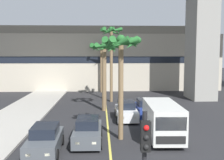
{
  "coord_description": "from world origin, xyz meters",
  "views": [
    {
      "loc": [
        -0.5,
        1.49,
        5.63
      ],
      "look_at": [
        0.0,
        14.0,
        4.43
      ],
      "focal_mm": 43.68,
      "sensor_mm": 36.0,
      "label": 1
    }
  ],
  "objects_px": {
    "palm_tree_far_median": "(101,52)",
    "palm_tree_farthest_median": "(104,56)",
    "car_queue_front": "(88,131)",
    "palm_tree_mid_median": "(111,42)",
    "delivery_van": "(162,120)",
    "palm_tree_near_median": "(121,52)",
    "car_queue_second": "(126,111)",
    "car_queue_fourth": "(146,108)",
    "car_queue_third": "(45,140)"
  },
  "relations": [
    {
      "from": "palm_tree_near_median",
      "to": "delivery_van",
      "type": "bearing_deg",
      "value": 0.29
    },
    {
      "from": "palm_tree_near_median",
      "to": "palm_tree_mid_median",
      "type": "relative_size",
      "value": 0.78
    },
    {
      "from": "car_queue_third",
      "to": "palm_tree_near_median",
      "type": "relative_size",
      "value": 0.6
    },
    {
      "from": "palm_tree_mid_median",
      "to": "palm_tree_farthest_median",
      "type": "distance_m",
      "value": 5.31
    },
    {
      "from": "car_queue_front",
      "to": "delivery_van",
      "type": "relative_size",
      "value": 0.78
    },
    {
      "from": "car_queue_fourth",
      "to": "palm_tree_near_median",
      "type": "distance_m",
      "value": 8.66
    },
    {
      "from": "car_queue_front",
      "to": "palm_tree_mid_median",
      "type": "relative_size",
      "value": 0.47
    },
    {
      "from": "car_queue_third",
      "to": "delivery_van",
      "type": "xyz_separation_m",
      "value": [
        7.27,
        2.3,
        0.57
      ]
    },
    {
      "from": "delivery_van",
      "to": "palm_tree_near_median",
      "type": "relative_size",
      "value": 0.77
    },
    {
      "from": "car_queue_third",
      "to": "palm_tree_mid_median",
      "type": "bearing_deg",
      "value": 75.03
    },
    {
      "from": "car_queue_second",
      "to": "palm_tree_far_median",
      "type": "relative_size",
      "value": 0.58
    },
    {
      "from": "delivery_van",
      "to": "palm_tree_near_median",
      "type": "distance_m",
      "value": 5.24
    },
    {
      "from": "car_queue_fourth",
      "to": "car_queue_second",
      "type": "bearing_deg",
      "value": -149.16
    },
    {
      "from": "palm_tree_far_median",
      "to": "palm_tree_farthest_median",
      "type": "bearing_deg",
      "value": -88.95
    },
    {
      "from": "car_queue_front",
      "to": "car_queue_second",
      "type": "relative_size",
      "value": 1.0
    },
    {
      "from": "palm_tree_farthest_median",
      "to": "palm_tree_near_median",
      "type": "bearing_deg",
      "value": -83.82
    },
    {
      "from": "palm_tree_far_median",
      "to": "palm_tree_near_median",
      "type": "bearing_deg",
      "value": -86.82
    },
    {
      "from": "car_queue_front",
      "to": "palm_tree_far_median",
      "type": "distance_m",
      "value": 23.49
    },
    {
      "from": "car_queue_second",
      "to": "palm_tree_far_median",
      "type": "bearing_deg",
      "value": 97.08
    },
    {
      "from": "car_queue_front",
      "to": "palm_tree_farthest_median",
      "type": "xyz_separation_m",
      "value": [
        1.15,
        9.82,
        4.69
      ]
    },
    {
      "from": "palm_tree_farthest_median",
      "to": "car_queue_third",
      "type": "bearing_deg",
      "value": -106.95
    },
    {
      "from": "car_queue_second",
      "to": "palm_tree_near_median",
      "type": "distance_m",
      "value": 7.41
    },
    {
      "from": "car_queue_front",
      "to": "car_queue_fourth",
      "type": "xyz_separation_m",
      "value": [
        4.88,
        7.1,
        0.0
      ]
    },
    {
      "from": "car_queue_fourth",
      "to": "palm_tree_mid_median",
      "type": "bearing_deg",
      "value": 110.15
    },
    {
      "from": "car_queue_second",
      "to": "palm_tree_mid_median",
      "type": "xyz_separation_m",
      "value": [
        -0.96,
        8.83,
        6.27
      ]
    },
    {
      "from": "car_queue_third",
      "to": "palm_tree_near_median",
      "type": "height_order",
      "value": "palm_tree_near_median"
    },
    {
      "from": "car_queue_second",
      "to": "palm_tree_near_median",
      "type": "bearing_deg",
      "value": -99.06
    },
    {
      "from": "car_queue_second",
      "to": "palm_tree_mid_median",
      "type": "relative_size",
      "value": 0.47
    },
    {
      "from": "palm_tree_mid_median",
      "to": "palm_tree_far_median",
      "type": "xyz_separation_m",
      "value": [
        -1.14,
        8.09,
        -1.08
      ]
    },
    {
      "from": "car_queue_third",
      "to": "palm_tree_far_median",
      "type": "distance_m",
      "value": 25.34
    },
    {
      "from": "delivery_van",
      "to": "palm_tree_mid_median",
      "type": "relative_size",
      "value": 0.6
    },
    {
      "from": "palm_tree_near_median",
      "to": "palm_tree_far_median",
      "type": "distance_m",
      "value": 22.34
    },
    {
      "from": "car_queue_second",
      "to": "palm_tree_near_median",
      "type": "height_order",
      "value": "palm_tree_near_median"
    },
    {
      "from": "car_queue_fourth",
      "to": "delivery_van",
      "type": "height_order",
      "value": "delivery_van"
    },
    {
      "from": "car_queue_second",
      "to": "palm_tree_far_median",
      "type": "xyz_separation_m",
      "value": [
        -2.1,
        16.91,
        5.19
      ]
    },
    {
      "from": "palm_tree_near_median",
      "to": "palm_tree_mid_median",
      "type": "height_order",
      "value": "palm_tree_mid_median"
    },
    {
      "from": "delivery_van",
      "to": "car_queue_fourth",
      "type": "bearing_deg",
      "value": 90.3
    },
    {
      "from": "car_queue_second",
      "to": "palm_tree_near_median",
      "type": "xyz_separation_m",
      "value": [
        -0.86,
        -5.4,
        5.01
      ]
    },
    {
      "from": "car_queue_second",
      "to": "palm_tree_farthest_median",
      "type": "height_order",
      "value": "palm_tree_farthest_median"
    },
    {
      "from": "car_queue_fourth",
      "to": "delivery_van",
      "type": "xyz_separation_m",
      "value": [
        0.03,
        -6.5,
        0.57
      ]
    },
    {
      "from": "palm_tree_near_median",
      "to": "palm_tree_farthest_median",
      "type": "relative_size",
      "value": 1.01
    },
    {
      "from": "palm_tree_farthest_median",
      "to": "palm_tree_far_median",
      "type": "bearing_deg",
      "value": 91.05
    },
    {
      "from": "car_queue_third",
      "to": "palm_tree_farthest_median",
      "type": "relative_size",
      "value": 0.61
    },
    {
      "from": "palm_tree_near_median",
      "to": "palm_tree_farthest_median",
      "type": "height_order",
      "value": "palm_tree_near_median"
    },
    {
      "from": "car_queue_third",
      "to": "car_queue_fourth",
      "type": "distance_m",
      "value": 11.39
    },
    {
      "from": "car_queue_third",
      "to": "palm_tree_far_median",
      "type": "bearing_deg",
      "value": 82.43
    },
    {
      "from": "car_queue_fourth",
      "to": "palm_tree_far_median",
      "type": "height_order",
      "value": "palm_tree_far_median"
    },
    {
      "from": "car_queue_front",
      "to": "delivery_van",
      "type": "xyz_separation_m",
      "value": [
        4.91,
        0.6,
        0.57
      ]
    },
    {
      "from": "car_queue_second",
      "to": "car_queue_third",
      "type": "height_order",
      "value": "same"
    },
    {
      "from": "car_queue_second",
      "to": "delivery_van",
      "type": "bearing_deg",
      "value": -70.5
    }
  ]
}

